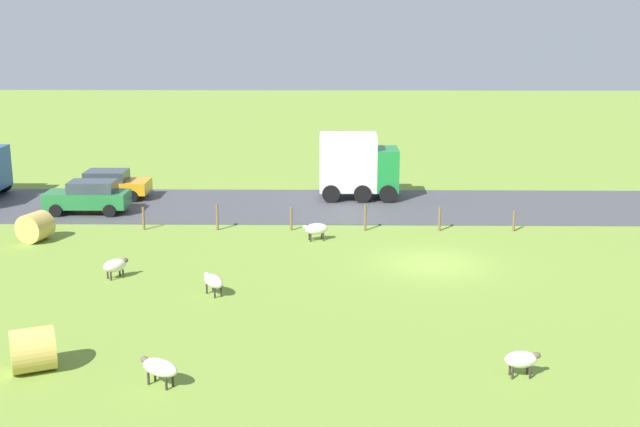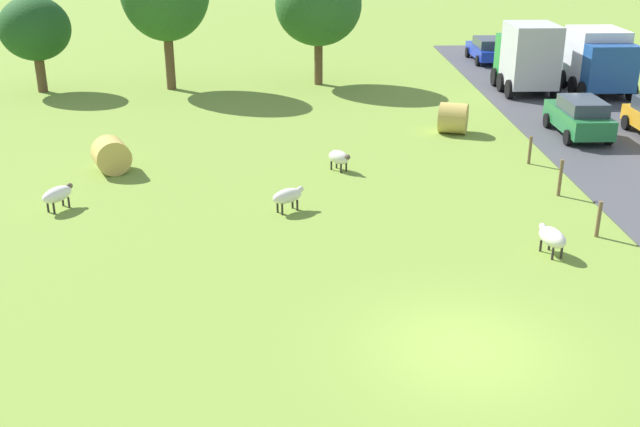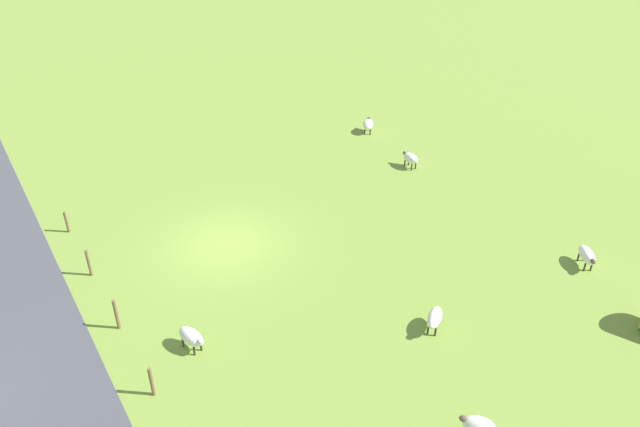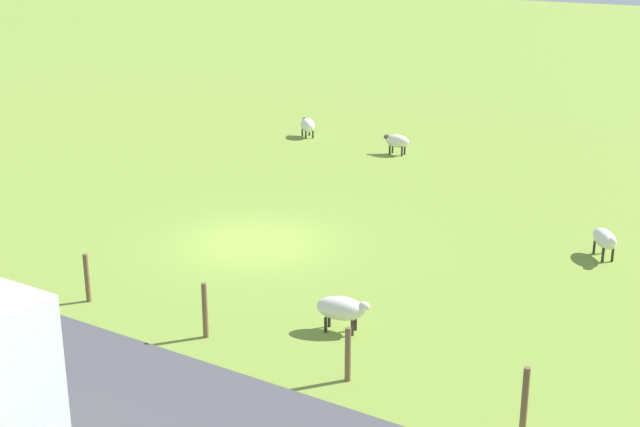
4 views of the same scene
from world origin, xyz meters
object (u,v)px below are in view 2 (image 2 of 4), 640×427
truck_0 (599,60)px  sheep_5 (339,157)px  tree_0 (318,5)px  truck_1 (528,57)px  tree_2 (35,29)px  car_3 (489,49)px  sheep_3 (552,237)px  hay_bale_0 (453,118)px  car_0 (579,117)px  sheep_0 (57,194)px  sheep_1 (288,196)px  hay_bale_1 (111,155)px  car_2 (540,48)px

truck_0 → sheep_5: bearing=-139.6°
tree_0 → truck_0: bearing=-12.0°
truck_1 → sheep_5: bearing=-130.2°
tree_2 → car_3: (25.85, 7.45, -2.46)m
sheep_3 → truck_1: 20.89m
sheep_5 → truck_0: size_ratio=0.25×
hay_bale_0 → car_0: size_ratio=0.32×
hay_bale_0 → tree_0: tree_0 is taller
sheep_0 → tree_2: bearing=108.1°
car_0 → sheep_1: bearing=-146.5°
sheep_3 → car_0: (4.90, 11.78, 0.39)m
hay_bale_0 → tree_2: size_ratio=0.27×
sheep_0 → sheep_3: size_ratio=1.03×
hay_bale_0 → hay_bale_1: size_ratio=1.03×
car_0 → truck_0: bearing=64.9°
sheep_1 → sheep_0: bearing=176.8°
sheep_0 → sheep_3: sheep_3 is taller
truck_0 → car_2: bearing=90.4°
sheep_1 → car_3: size_ratio=0.26×
car_0 → sheep_5: bearing=-158.7°
sheep_1 → sheep_3: 8.29m
hay_bale_1 → car_2: (22.62, 21.50, 0.19)m
truck_1 → hay_bale_0: bearing=-125.2°
sheep_5 → car_2: (14.16, 21.65, 0.32)m
sheep_3 → car_3: (5.20, 28.94, 0.31)m
car_2 → car_3: 3.42m
hay_bale_0 → sheep_5: bearing=-136.5°
truck_1 → car_0: size_ratio=1.01×
truck_1 → car_2: size_ratio=1.09×
truck_1 → truck_0: bearing=-6.8°
sheep_0 → car_2: bearing=47.1°
sheep_1 → truck_1: truck_1 is taller
sheep_1 → hay_bale_1: 7.80m
sheep_0 → car_3: car_3 is taller
sheep_1 → sheep_5: same height
sheep_1 → car_2: 30.34m
hay_bale_0 → tree_0: 12.14m
sheep_0 → car_3: size_ratio=0.28×
hay_bale_1 → hay_bale_0: bearing=19.4°
hay_bale_0 → tree_0: size_ratio=0.20×
sheep_0 → tree_0: (9.10, 18.84, 3.78)m
sheep_3 → car_2: car_2 is taller
tree_0 → truck_1: bearing=-13.6°
hay_bale_0 → car_2: size_ratio=0.34×
hay_bale_0 → hay_bale_1: 14.55m
sheep_3 → hay_bale_0: (-0.30, 12.68, 0.13)m
truck_0 → truck_1: truck_1 is taller
car_2 → sheep_5: bearing=-123.2°
hay_bale_0 → car_3: car_3 is taller
truck_0 → truck_1: (-3.63, 0.44, 0.13)m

